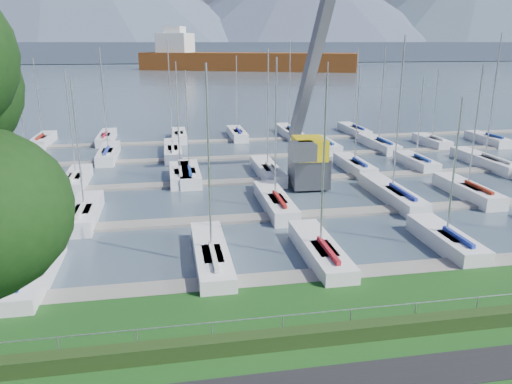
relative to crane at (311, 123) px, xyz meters
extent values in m
cube|color=black|center=(-7.21, -27.45, -5.32)|extent=(160.00, 2.00, 0.04)
cube|color=#445464|center=(-7.21, 235.55, -5.73)|extent=(800.00, 540.00, 0.20)
cube|color=#203513|center=(-7.21, -24.85, -4.98)|extent=(80.00, 0.70, 0.70)
cylinder|color=#95979D|center=(-7.21, -24.45, -4.13)|extent=(80.00, 0.04, 0.04)
cube|color=#3C4657|center=(-7.21, 305.55, 0.67)|extent=(900.00, 80.00, 12.00)
cone|color=#475067|center=(102.79, 385.55, 37.17)|extent=(300.00, 300.00, 85.00)
cube|color=slate|center=(-7.21, -18.45, -5.55)|extent=(90.00, 1.60, 0.25)
cube|color=slate|center=(-7.21, -8.45, -5.55)|extent=(90.00, 1.60, 0.25)
cube|color=slate|center=(-7.21, 1.55, -5.55)|extent=(90.00, 1.60, 0.25)
cube|color=gray|center=(-7.21, 11.55, -5.55)|extent=(90.00, 1.60, 0.25)
cube|color=slate|center=(-7.21, 21.55, -5.55)|extent=(90.00, 1.60, 0.25)
cube|color=#505157|center=(-0.46, -1.23, -4.13)|extent=(3.33, 3.33, 2.60)
cube|color=yellow|center=(-0.46, -1.23, -2.03)|extent=(2.73, 3.50, 1.80)
cube|color=#585A5F|center=(1.34, 3.27, 6.97)|extent=(2.50, 11.25, 19.89)
cube|color=slate|center=(-1.66, -3.23, -1.83)|extent=(2.09, 2.28, 1.40)
cube|color=brown|center=(24.60, 187.05, -2.83)|extent=(97.11, 54.77, 10.00)
cube|color=silver|center=(-6.93, 200.42, 4.67)|extent=(18.35, 18.35, 12.00)
cube|color=silver|center=(-6.93, 200.42, 11.67)|extent=(10.49, 10.49, 4.00)
camera|label=1|loc=(-12.59, -42.42, 6.86)|focal=35.00mm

